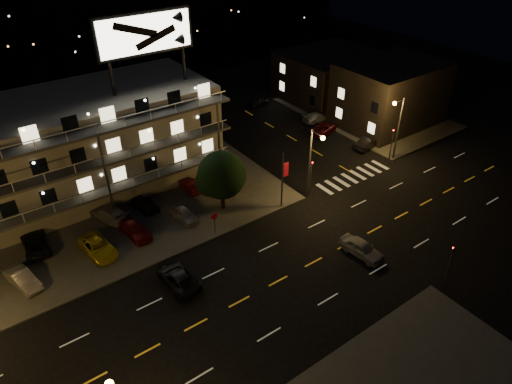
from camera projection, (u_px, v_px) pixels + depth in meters
ground at (296, 271)px, 39.76m from camera, size 140.00×140.00×0.00m
curb_nw at (64, 216)px, 46.40m from camera, size 44.00×24.00×0.15m
curb_ne at (364, 112)px, 67.82m from camera, size 16.00×24.00×0.15m
motel at (81, 144)px, 48.08m from camera, size 28.00×13.80×18.10m
side_bldg_front at (390, 94)px, 62.79m from camera, size 14.06×10.00×8.50m
side_bldg_back at (329, 75)px, 71.31m from camera, size 14.06×12.00×7.00m
hill_backdrop at (10, 4)px, 76.89m from camera, size 120.00×25.00×24.00m
streetlight_nc at (312, 158)px, 46.50m from camera, size 0.44×1.92×8.00m
streetlight_ne at (398, 123)px, 53.38m from camera, size 1.92×0.44×8.00m
signal_nw at (311, 174)px, 48.45m from camera, size 0.20×0.27×4.60m
signal_sw at (450, 262)px, 36.98m from camera, size 0.20×0.27×4.60m
signal_ne at (392, 141)px, 54.78m from camera, size 0.27×0.20×4.60m
banner_north at (283, 179)px, 46.00m from camera, size 0.83×0.16×6.40m
stop_sign at (214, 220)px, 43.13m from camera, size 0.91×0.11×2.61m
tree at (221, 176)px, 45.36m from camera, size 5.08×4.90×6.40m
lot_car_1 at (23, 279)px, 37.86m from camera, size 2.47×4.28×1.33m
lot_car_2 at (98, 247)px, 41.22m from camera, size 2.72×4.94×1.31m
lot_car_3 at (135, 229)px, 43.42m from camera, size 2.26×4.57×1.28m
lot_car_4 at (184, 214)px, 45.43m from camera, size 1.86×3.78×1.24m
lot_car_6 at (36, 243)px, 41.66m from camera, size 2.49×4.81×1.29m
lot_car_7 at (108, 213)px, 45.48m from camera, size 3.58×5.33×1.43m
lot_car_8 at (144, 204)px, 46.94m from camera, size 2.18×3.97×1.28m
lot_car_9 at (189, 185)px, 49.95m from camera, size 1.34×3.78×1.24m
side_car_0 at (368, 143)px, 58.33m from camera, size 4.28×1.90×1.37m
side_car_1 at (323, 129)px, 61.91m from camera, size 5.18×3.47×1.32m
side_car_2 at (316, 117)px, 65.20m from camera, size 4.48×1.88×1.29m
side_car_3 at (258, 102)px, 69.75m from camera, size 4.01×2.21×1.29m
road_car_east at (362, 248)px, 41.22m from camera, size 2.13×4.39×1.44m
road_car_west at (178, 278)px, 38.18m from camera, size 2.41×4.87×1.33m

